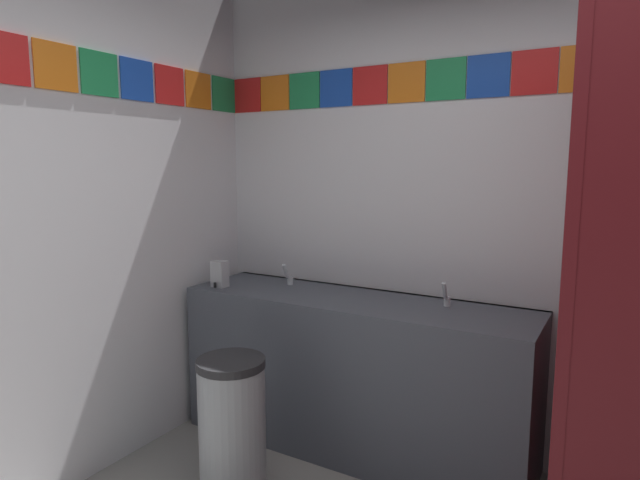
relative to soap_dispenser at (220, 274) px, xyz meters
name	(u,v)px	position (x,y,z in m)	size (l,w,h in m)	color
wall_back	(529,202)	(1.67, 0.47, 0.47)	(3.76, 0.09, 2.84)	silver
vanity_counter	(353,372)	(0.83, 0.16, -0.51)	(1.98, 0.55, 0.88)	#4C515B
faucet_left	(288,277)	(0.34, 0.25, -0.03)	(0.04, 0.10, 0.14)	silver
faucet_right	(446,297)	(1.33, 0.25, -0.03)	(0.04, 0.10, 0.14)	silver
soap_dispenser	(220,274)	(0.00, 0.00, 0.00)	(0.09, 0.09, 0.16)	#B7BABF
stall_divider	(637,324)	(2.17, -0.49, 0.15)	(0.92, 1.35, 2.21)	maroon
trash_bin	(232,426)	(0.52, -0.53, -0.61)	(0.33, 0.33, 0.69)	#999EA3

